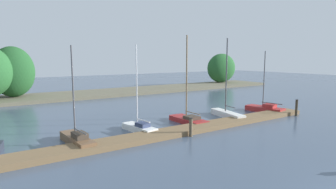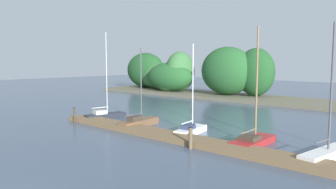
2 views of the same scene
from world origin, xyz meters
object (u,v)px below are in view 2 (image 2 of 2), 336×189
at_px(sailboat_3, 254,139).
at_px(sailboat_1, 140,121).
at_px(sailboat_4, 327,152).
at_px(mooring_piling_1, 191,138).
at_px(sailboat_2, 191,129).
at_px(mooring_piling_0, 74,115).
at_px(sailboat_0, 106,115).

bearing_deg(sailboat_3, sailboat_1, 94.51).
bearing_deg(sailboat_4, mooring_piling_1, 125.14).
bearing_deg(sailboat_4, sailboat_2, 99.38).
bearing_deg(mooring_piling_0, sailboat_3, 13.37).
xyz_separation_m(sailboat_0, mooring_piling_0, (-0.44, -2.92, 0.27)).
bearing_deg(mooring_piling_0, sailboat_1, 27.47).
height_order(sailboat_0, sailboat_3, sailboat_0).
distance_m(sailboat_3, sailboat_4, 4.31).
xyz_separation_m(sailboat_0, mooring_piling_1, (11.78, -2.87, 0.27)).
bearing_deg(sailboat_3, sailboat_0, 91.92).
height_order(sailboat_2, sailboat_3, sailboat_3).
distance_m(sailboat_3, mooring_piling_1, 4.14).
height_order(sailboat_3, mooring_piling_1, sailboat_3).
height_order(sailboat_2, sailboat_4, sailboat_4).
height_order(sailboat_1, sailboat_4, sailboat_4).
relative_size(sailboat_2, sailboat_4, 0.89).
bearing_deg(sailboat_1, sailboat_3, -90.48).
xyz_separation_m(sailboat_0, sailboat_1, (4.69, -0.25, 0.00)).
height_order(sailboat_0, sailboat_4, sailboat_0).
bearing_deg(sailboat_2, sailboat_4, -98.82).
bearing_deg(sailboat_0, sailboat_2, -76.07).
relative_size(sailboat_1, mooring_piling_0, 4.79).
bearing_deg(sailboat_1, sailboat_2, -88.16).
xyz_separation_m(sailboat_4, mooring_piling_1, (-6.64, -3.20, 0.26)).
distance_m(sailboat_0, mooring_piling_1, 12.13).
bearing_deg(sailboat_4, sailboat_1, 101.85).
bearing_deg(sailboat_4, sailboat_3, 96.61).
distance_m(sailboat_0, sailboat_3, 14.12).
bearing_deg(sailboat_3, sailboat_4, -93.12).
bearing_deg(sailboat_2, mooring_piling_0, 99.57).
relative_size(sailboat_0, mooring_piling_1, 5.86).
distance_m(sailboat_1, mooring_piling_1, 7.56).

